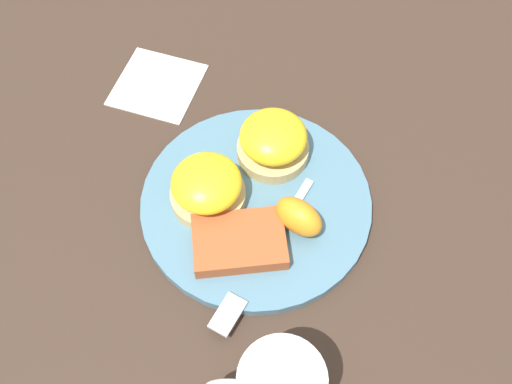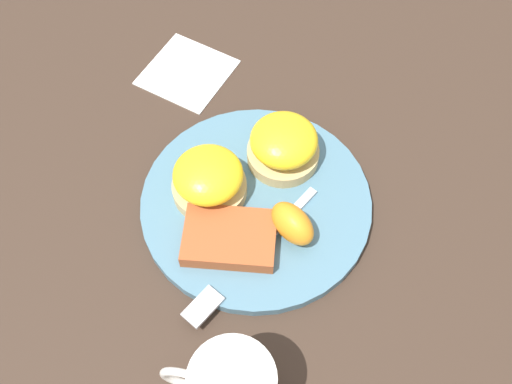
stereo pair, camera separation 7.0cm
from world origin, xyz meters
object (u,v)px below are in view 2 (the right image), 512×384
(orange_wedge, at_px, (292,224))
(sandwich_benedict_left, at_px, (284,145))
(hashbrown_patty, at_px, (230,238))
(fork, at_px, (246,261))
(sandwich_benedict_right, at_px, (210,176))

(orange_wedge, bearing_deg, sandwich_benedict_left, -73.31)
(orange_wedge, bearing_deg, hashbrown_patty, 21.87)
(sandwich_benedict_left, relative_size, orange_wedge, 1.49)
(sandwich_benedict_left, height_order, fork, sandwich_benedict_left)
(sandwich_benedict_left, height_order, hashbrown_patty, sandwich_benedict_left)
(sandwich_benedict_right, xyz_separation_m, fork, (-0.06, 0.09, -0.03))
(hashbrown_patty, height_order, fork, hashbrown_patty)
(sandwich_benedict_left, distance_m, hashbrown_patty, 0.13)
(sandwich_benedict_right, relative_size, orange_wedge, 1.49)
(sandwich_benedict_left, xyz_separation_m, sandwich_benedict_right, (0.08, 0.06, 0.00))
(orange_wedge, height_order, fork, orange_wedge)
(sandwich_benedict_left, bearing_deg, sandwich_benedict_right, 39.40)
(hashbrown_patty, xyz_separation_m, fork, (-0.02, 0.02, -0.01))
(sandwich_benedict_right, distance_m, fork, 0.11)
(sandwich_benedict_right, bearing_deg, sandwich_benedict_left, -140.60)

